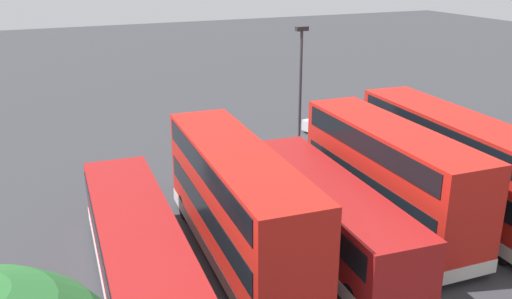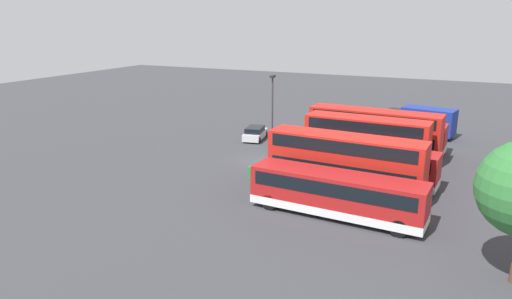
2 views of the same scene
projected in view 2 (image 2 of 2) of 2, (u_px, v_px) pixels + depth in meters
ground_plane at (260, 161)px, 43.28m from camera, size 140.00×140.00×0.00m
bus_single_deck_near_end at (383, 133)px, 47.02m from camera, size 3.20×12.02×2.95m
bus_double_decker_second at (374, 132)px, 43.58m from camera, size 3.33×12.18×4.55m
bus_double_decker_third at (366, 142)px, 40.33m from camera, size 2.98×10.55×4.55m
bus_single_deck_fourth at (364, 162)px, 37.30m from camera, size 3.36×11.46×2.95m
bus_double_decker_fifth at (345, 164)px, 34.23m from camera, size 3.24×11.57×4.55m
bus_single_deck_sixth at (336, 193)px, 30.75m from camera, size 3.25×11.71×2.95m
box_truck_blue at (421, 121)px, 52.14m from camera, size 3.93×7.85×3.20m
car_hatchback_silver at (255, 133)px, 50.73m from camera, size 4.43×2.52×1.43m
lamp_post_tall at (272, 109)px, 43.86m from camera, size 0.70×0.30×7.66m
waste_bin_yellow at (252, 172)px, 38.59m from camera, size 0.60×0.60×0.95m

